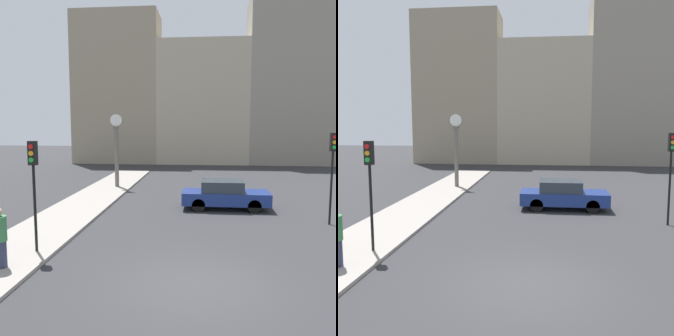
% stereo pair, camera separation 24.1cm
% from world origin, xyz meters
% --- Properties ---
extents(ground_plane, '(120.00, 120.00, 0.00)m').
position_xyz_m(ground_plane, '(0.00, 0.00, 0.00)').
color(ground_plane, '#2D2D30').
extents(sidewalk_corner, '(2.82, 24.57, 0.11)m').
position_xyz_m(sidewalk_corner, '(-5.99, 10.28, 0.06)').
color(sidewalk_corner, gray).
rests_on(sidewalk_corner, ground_plane).
extents(building_row, '(27.59, 5.00, 16.83)m').
position_xyz_m(building_row, '(0.21, 31.19, 7.65)').
color(building_row, gray).
rests_on(building_row, ground_plane).
extents(sedan_car, '(4.27, 1.77, 1.43)m').
position_xyz_m(sedan_car, '(1.21, 8.98, 0.72)').
color(sedan_car, navy).
rests_on(sedan_car, ground_plane).
extents(traffic_light_near, '(0.26, 0.24, 3.56)m').
position_xyz_m(traffic_light_near, '(-5.18, 1.76, 2.68)').
color(traffic_light_near, black).
rests_on(traffic_light_near, sidewalk_corner).
extents(traffic_light_far, '(0.26, 0.24, 3.85)m').
position_xyz_m(traffic_light_far, '(5.46, 6.44, 2.75)').
color(traffic_light_far, black).
rests_on(traffic_light_far, ground_plane).
extents(street_clock, '(0.85, 0.34, 4.75)m').
position_xyz_m(street_clock, '(-5.52, 14.40, 2.56)').
color(street_clock, '#666056').
rests_on(street_clock, sidewalk_corner).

